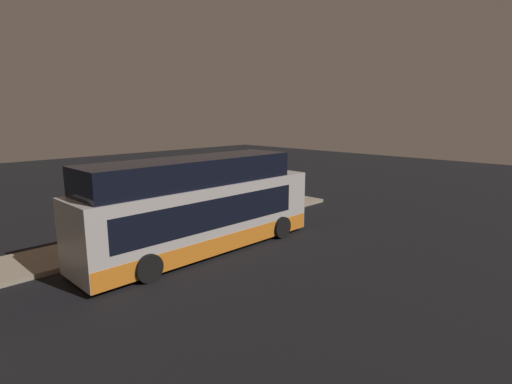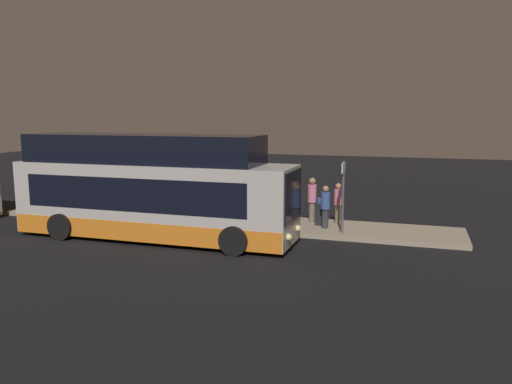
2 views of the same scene
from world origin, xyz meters
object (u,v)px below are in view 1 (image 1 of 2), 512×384
at_px(sign_post, 271,180).
at_px(passenger_boarding, 253,195).
at_px(passenger_waiting, 244,191).
at_px(trash_bin, 152,230).
at_px(bus_lead, 200,211).
at_px(passenger_with_bags, 233,192).
at_px(suitcase, 244,203).

bearing_deg(sign_post, passenger_boarding, 138.80).
height_order(passenger_boarding, passenger_waiting, passenger_boarding).
relative_size(passenger_boarding, sign_post, 0.62).
bearing_deg(passenger_boarding, trash_bin, 179.59).
bearing_deg(bus_lead, sign_post, 18.45).
distance_m(bus_lead, passenger_boarding, 6.72).
height_order(passenger_with_bags, sign_post, sign_post).
bearing_deg(passenger_boarding, passenger_waiting, 69.69).
bearing_deg(trash_bin, bus_lead, -74.06).
bearing_deg(passenger_waiting, passenger_boarding, -112.63).
distance_m(passenger_boarding, suitcase, 0.73).
relative_size(sign_post, trash_bin, 4.21).
xyz_separation_m(bus_lead, passenger_boarding, (6.01, 2.93, -0.63)).
xyz_separation_m(bus_lead, suitcase, (5.71, 3.33, -1.16)).
xyz_separation_m(passenger_with_bags, suitcase, (0.40, -0.48, -0.65)).
bearing_deg(trash_bin, sign_post, -2.29).
bearing_deg(passenger_with_bags, trash_bin, -102.57).
bearing_deg(trash_bin, passenger_boarding, 3.14).
distance_m(passenger_with_bags, suitcase, 0.90).
distance_m(passenger_boarding, trash_bin, 6.78).
relative_size(passenger_waiting, sign_post, 0.61).
bearing_deg(passenger_waiting, sign_post, -82.02).
distance_m(passenger_boarding, sign_post, 1.30).
xyz_separation_m(passenger_with_bags, trash_bin, (-6.05, -1.24, -0.70)).
relative_size(passenger_boarding, suitcase, 1.70).
xyz_separation_m(bus_lead, passenger_waiting, (6.34, 4.02, -0.64)).
distance_m(passenger_boarding, passenger_waiting, 1.14).
xyz_separation_m(passenger_waiting, passenger_with_bags, (-1.03, -0.22, 0.12)).
height_order(passenger_waiting, passenger_with_bags, passenger_with_bags).
xyz_separation_m(passenger_boarding, passenger_with_bags, (-0.70, 0.87, 0.12)).
bearing_deg(passenger_boarding, bus_lead, -157.56).
bearing_deg(bus_lead, passenger_boarding, 25.98).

